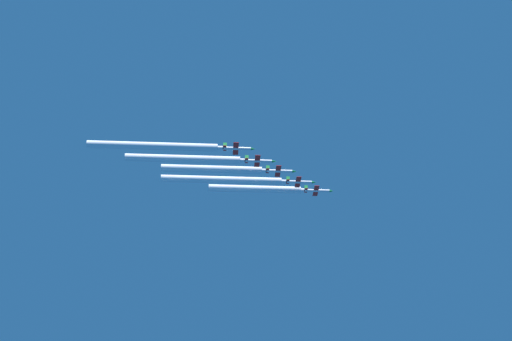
# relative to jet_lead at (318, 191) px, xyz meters

# --- Properties ---
(jet_lead) EXTENTS (7.87, 11.46, 2.76)m
(jet_lead) POSITION_rel_jet_lead_xyz_m (0.00, 0.00, 0.00)
(jet_lead) COLOR silver
(jet_second_echelon) EXTENTS (7.87, 11.46, 2.76)m
(jet_second_echelon) POSITION_rel_jet_lead_xyz_m (8.66, -7.68, -1.46)
(jet_second_echelon) COLOR silver
(jet_third_echelon) EXTENTS (7.87, 11.46, 2.76)m
(jet_third_echelon) POSITION_rel_jet_lead_xyz_m (17.34, -15.78, -2.20)
(jet_third_echelon) COLOR silver
(jet_fourth_echelon) EXTENTS (7.87, 11.46, 2.76)m
(jet_fourth_echelon) POSITION_rel_jet_lead_xyz_m (26.59, -23.81, -3.85)
(jet_fourth_echelon) COLOR silver
(jet_fifth_echelon) EXTENTS (7.87, 11.46, 2.76)m
(jet_fifth_echelon) POSITION_rel_jet_lead_xyz_m (35.67, -31.69, -4.65)
(jet_fifth_echelon) COLOR silver
(smoke_trail_lead) EXTENTS (2.67, 36.28, 2.67)m
(smoke_trail_lead) POSITION_rel_jet_lead_xyz_m (0.00, -23.40, -0.03)
(smoke_trail_lead) COLOR white
(smoke_trail_second_echelon) EXTENTS (2.67, 46.18, 2.67)m
(smoke_trail_second_echelon) POSITION_rel_jet_lead_xyz_m (8.66, -36.03, -1.49)
(smoke_trail_second_echelon) COLOR white
(smoke_trail_third_echelon) EXTENTS (2.67, 37.73, 2.67)m
(smoke_trail_third_echelon) POSITION_rel_jet_lead_xyz_m (17.34, -39.90, -2.23)
(smoke_trail_third_echelon) COLOR white
(smoke_trail_fourth_echelon) EXTENTS (2.67, 41.86, 2.67)m
(smoke_trail_fourth_echelon) POSITION_rel_jet_lead_xyz_m (26.59, -50.00, -3.87)
(smoke_trail_fourth_echelon) COLOR white
(smoke_trail_fifth_echelon) EXTENTS (2.67, 46.20, 2.67)m
(smoke_trail_fifth_echelon) POSITION_rel_jet_lead_xyz_m (35.67, -60.04, -4.68)
(smoke_trail_fifth_echelon) COLOR white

